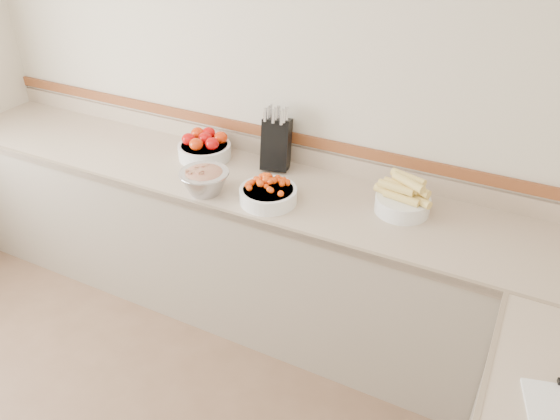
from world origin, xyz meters
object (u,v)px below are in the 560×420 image
at_px(cherry_tomato_bowl, 268,192).
at_px(corn_bowl, 403,199).
at_px(tomato_bowl, 205,147).
at_px(rhubarb_bowl, 205,179).
at_px(knife_block, 276,143).

height_order(cherry_tomato_bowl, corn_bowl, corn_bowl).
distance_m(tomato_bowl, cherry_tomato_bowl, 0.62).
bearing_deg(cherry_tomato_bowl, rhubarb_bowl, -168.81).
distance_m(knife_block, rhubarb_bowl, 0.47).
bearing_deg(rhubarb_bowl, knife_block, 64.81).
bearing_deg(corn_bowl, rhubarb_bowl, -163.65).
height_order(knife_block, corn_bowl, knife_block).
bearing_deg(knife_block, cherry_tomato_bowl, -68.77).
xyz_separation_m(cherry_tomato_bowl, rhubarb_bowl, (-0.33, -0.07, 0.02)).
relative_size(tomato_bowl, cherry_tomato_bowl, 1.05).
bearing_deg(corn_bowl, tomato_bowl, 177.31).
bearing_deg(tomato_bowl, cherry_tomato_bowl, -25.82).
distance_m(tomato_bowl, corn_bowl, 1.19).
height_order(cherry_tomato_bowl, rhubarb_bowl, cherry_tomato_bowl).
height_order(knife_block, cherry_tomato_bowl, knife_block).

